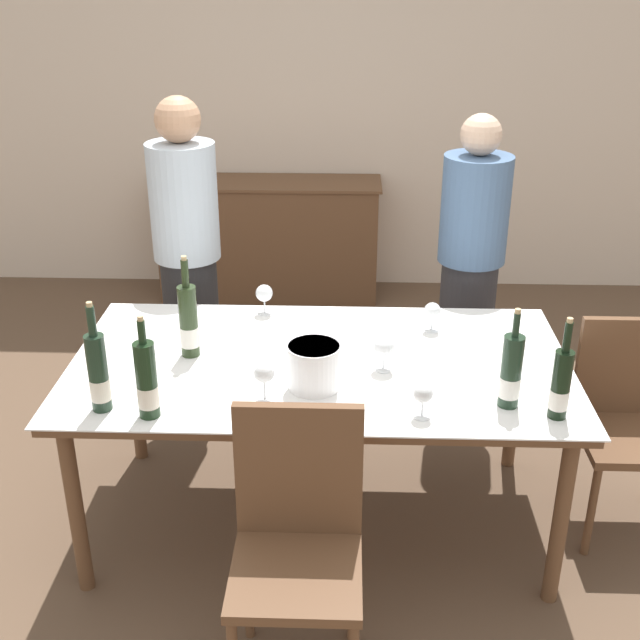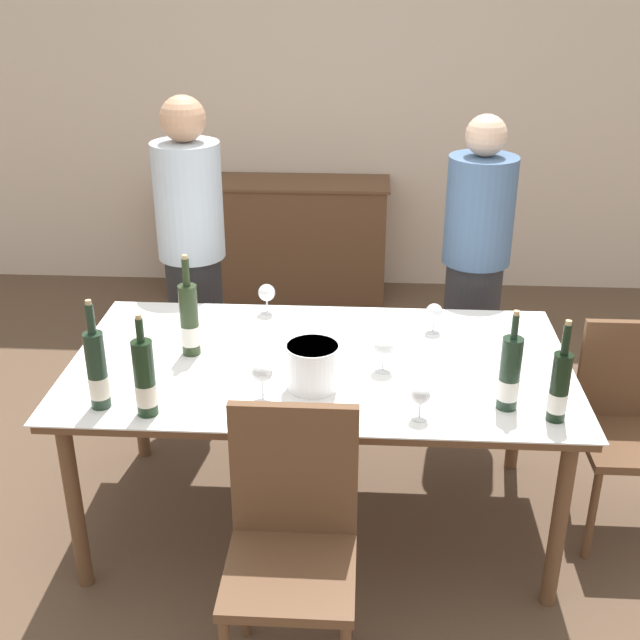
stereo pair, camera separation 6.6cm
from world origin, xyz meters
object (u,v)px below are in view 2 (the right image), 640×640
(wine_bottle_3, at_px, (145,380))
(wine_glass_4, at_px, (267,294))
(wine_glass_0, at_px, (434,313))
(wine_bottle_0, at_px, (509,376))
(person_host, at_px, (193,265))
(wine_bottle_1, at_px, (559,388))
(chair_near_front, at_px, (292,531))
(wine_glass_2, at_px, (262,373))
(wine_bottle_4, at_px, (189,321))
(wine_glass_3, at_px, (383,348))
(chair_right_end, at_px, (631,416))
(ice_bucket, at_px, (313,365))
(wine_glass_1, at_px, (420,396))
(dining_table, at_px, (320,375))
(wine_bottle_2, at_px, (97,371))
(sideboard_cabinet, at_px, (278,238))
(person_guest_left, at_px, (474,277))

(wine_bottle_3, height_order, wine_glass_4, wine_bottle_3)
(wine_glass_0, bearing_deg, wine_bottle_0, -70.67)
(person_host, bearing_deg, wine_glass_0, -26.61)
(wine_bottle_0, relative_size, wine_glass_4, 2.75)
(wine_bottle_1, bearing_deg, chair_near_front, -157.10)
(wine_glass_2, bearing_deg, wine_bottle_1, -4.24)
(wine_bottle_4, distance_m, wine_glass_3, 0.78)
(wine_bottle_3, bearing_deg, wine_glass_0, 34.97)
(chair_right_end, distance_m, person_host, 2.16)
(wine_glass_0, relative_size, chair_near_front, 0.13)
(wine_bottle_4, height_order, person_host, person_host)
(ice_bucket, xyz_separation_m, chair_near_front, (-0.03, -0.55, -0.32))
(wine_glass_1, relative_size, chair_near_front, 0.14)
(dining_table, xyz_separation_m, chair_right_end, (1.29, 0.09, -0.20))
(wine_glass_1, relative_size, wine_glass_4, 0.95)
(dining_table, height_order, wine_glass_4, wine_glass_4)
(wine_glass_1, distance_m, person_host, 1.68)
(ice_bucket, height_order, wine_bottle_2, wine_bottle_2)
(wine_bottle_1, relative_size, wine_glass_1, 2.90)
(dining_table, bearing_deg, wine_glass_0, 32.69)
(sideboard_cabinet, height_order, wine_glass_3, wine_glass_3)
(wine_bottle_1, xyz_separation_m, chair_right_end, (0.44, 0.48, -0.39))
(dining_table, distance_m, person_guest_left, 1.16)
(wine_glass_3, bearing_deg, dining_table, 164.64)
(ice_bucket, height_order, wine_glass_3, ice_bucket)
(wine_bottle_2, height_order, wine_glass_4, wine_bottle_2)
(wine_glass_1, distance_m, wine_glass_2, 0.57)
(sideboard_cabinet, xyz_separation_m, chair_near_front, (0.40, -3.32, 0.14))
(person_host, bearing_deg, wine_bottle_3, -85.40)
(ice_bucket, distance_m, wine_bottle_3, 0.61)
(wine_bottle_2, bearing_deg, person_guest_left, 41.43)
(wine_glass_0, bearing_deg, wine_glass_1, -97.79)
(wine_glass_1, xyz_separation_m, person_guest_left, (0.34, 1.32, -0.07))
(wine_glass_1, relative_size, person_host, 0.08)
(wine_bottle_3, height_order, wine_glass_2, wine_bottle_3)
(dining_table, bearing_deg, wine_glass_2, -121.13)
(wine_bottle_4, bearing_deg, person_guest_left, 35.07)
(sideboard_cabinet, xyz_separation_m, wine_bottle_0, (1.14, -2.87, 0.49))
(wine_bottle_0, distance_m, chair_right_end, 0.82)
(wine_glass_0, xyz_separation_m, wine_glass_2, (-0.66, -0.62, 0.02))
(dining_table, xyz_separation_m, person_guest_left, (0.71, 0.91, 0.08))
(wine_bottle_3, bearing_deg, dining_table, 36.72)
(wine_glass_2, relative_size, person_guest_left, 0.10)
(wine_glass_3, bearing_deg, wine_bottle_3, -156.21)
(chair_right_end, height_order, person_host, person_host)
(wine_bottle_0, distance_m, wine_bottle_4, 1.27)
(wine_bottle_3, bearing_deg, sideboard_cabinet, 87.44)
(wine_bottle_4, distance_m, wine_glass_1, 1.01)
(ice_bucket, relative_size, chair_right_end, 0.22)
(wine_bottle_0, xyz_separation_m, wine_glass_1, (-0.32, -0.09, -0.04))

